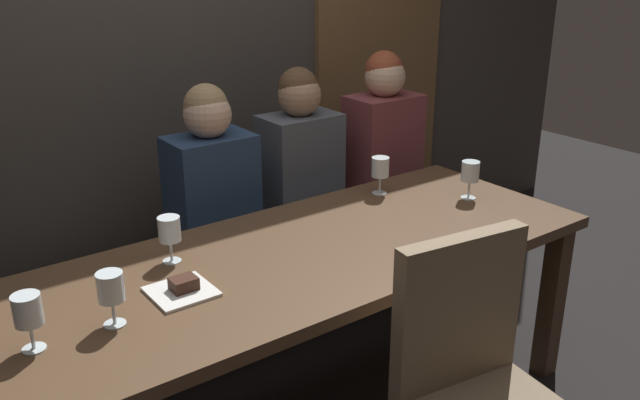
{
  "coord_description": "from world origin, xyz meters",
  "views": [
    {
      "loc": [
        -1.25,
        -1.77,
        1.76
      ],
      "look_at": [
        0.19,
        0.16,
        0.84
      ],
      "focal_mm": 37.79,
      "sensor_mm": 36.0,
      "label": 1
    }
  ],
  "objects_px": {
    "diner_redhead": "(212,179)",
    "wine_glass_near_right": "(28,312)",
    "wine_glass_far_left": "(169,231)",
    "wine_glass_center_back": "(380,168)",
    "diner_bearded": "(300,156)",
    "wine_glass_end_left": "(111,288)",
    "dessert_plate": "(182,289)",
    "chair_near_side": "(478,381)",
    "diner_far_end": "(383,138)",
    "wine_glass_center_front": "(470,173)",
    "banquette_bench": "(217,300)",
    "dining_table": "(304,273)"
  },
  "relations": [
    {
      "from": "wine_glass_far_left",
      "to": "wine_glass_near_right",
      "type": "height_order",
      "value": "same"
    },
    {
      "from": "wine_glass_center_front",
      "to": "dessert_plate",
      "type": "distance_m",
      "value": 1.36
    },
    {
      "from": "diner_redhead",
      "to": "wine_glass_near_right",
      "type": "xyz_separation_m",
      "value": [
        -0.94,
        -0.76,
        0.04
      ]
    },
    {
      "from": "diner_bearded",
      "to": "wine_glass_center_front",
      "type": "relative_size",
      "value": 4.81
    },
    {
      "from": "chair_near_side",
      "to": "diner_far_end",
      "type": "relative_size",
      "value": 1.19
    },
    {
      "from": "diner_redhead",
      "to": "wine_glass_center_front",
      "type": "height_order",
      "value": "diner_redhead"
    },
    {
      "from": "banquette_bench",
      "to": "wine_glass_near_right",
      "type": "relative_size",
      "value": 15.24
    },
    {
      "from": "diner_far_end",
      "to": "dessert_plate",
      "type": "bearing_deg",
      "value": -154.16
    },
    {
      "from": "banquette_bench",
      "to": "wine_glass_center_front",
      "type": "distance_m",
      "value": 1.27
    },
    {
      "from": "banquette_bench",
      "to": "diner_redhead",
      "type": "xyz_separation_m",
      "value": [
        0.0,
        -0.01,
        0.59
      ]
    },
    {
      "from": "banquette_bench",
      "to": "dessert_plate",
      "type": "xyz_separation_m",
      "value": [
        -0.48,
        -0.72,
        0.53
      ]
    },
    {
      "from": "dining_table",
      "to": "wine_glass_center_back",
      "type": "bearing_deg",
      "value": 25.11
    },
    {
      "from": "dining_table",
      "to": "wine_glass_far_left",
      "type": "height_order",
      "value": "wine_glass_far_left"
    },
    {
      "from": "dining_table",
      "to": "wine_glass_end_left",
      "type": "distance_m",
      "value": 0.75
    },
    {
      "from": "diner_redhead",
      "to": "wine_glass_center_back",
      "type": "bearing_deg",
      "value": -33.79
    },
    {
      "from": "wine_glass_far_left",
      "to": "dessert_plate",
      "type": "xyz_separation_m",
      "value": [
        -0.07,
        -0.22,
        -0.1
      ]
    },
    {
      "from": "wine_glass_near_right",
      "to": "diner_bearded",
      "type": "bearing_deg",
      "value": 29.16
    },
    {
      "from": "chair_near_side",
      "to": "wine_glass_center_front",
      "type": "height_order",
      "value": "chair_near_side"
    },
    {
      "from": "diner_redhead",
      "to": "wine_glass_center_back",
      "type": "relative_size",
      "value": 4.74
    },
    {
      "from": "wine_glass_center_back",
      "to": "wine_glass_near_right",
      "type": "height_order",
      "value": "same"
    },
    {
      "from": "diner_bearded",
      "to": "wine_glass_near_right",
      "type": "height_order",
      "value": "diner_bearded"
    },
    {
      "from": "wine_glass_center_back",
      "to": "wine_glass_center_front",
      "type": "bearing_deg",
      "value": -45.56
    },
    {
      "from": "wine_glass_center_back",
      "to": "wine_glass_near_right",
      "type": "xyz_separation_m",
      "value": [
        -1.55,
        -0.36,
        -0.0
      ]
    },
    {
      "from": "chair_near_side",
      "to": "wine_glass_center_back",
      "type": "height_order",
      "value": "chair_near_side"
    },
    {
      "from": "wine_glass_end_left",
      "to": "wine_glass_near_right",
      "type": "distance_m",
      "value": 0.22
    },
    {
      "from": "chair_near_side",
      "to": "wine_glass_end_left",
      "type": "xyz_separation_m",
      "value": [
        -0.83,
        0.64,
        0.3
      ]
    },
    {
      "from": "wine_glass_far_left",
      "to": "wine_glass_center_front",
      "type": "height_order",
      "value": "same"
    },
    {
      "from": "dining_table",
      "to": "wine_glass_end_left",
      "type": "relative_size",
      "value": 13.41
    },
    {
      "from": "diner_redhead",
      "to": "wine_glass_far_left",
      "type": "xyz_separation_m",
      "value": [
        -0.42,
        -0.49,
        0.04
      ]
    },
    {
      "from": "dessert_plate",
      "to": "chair_near_side",
      "type": "bearing_deg",
      "value": -49.51
    },
    {
      "from": "diner_bearded",
      "to": "wine_glass_center_front",
      "type": "xyz_separation_m",
      "value": [
        0.38,
        -0.72,
        0.03
      ]
    },
    {
      "from": "dining_table",
      "to": "diner_bearded",
      "type": "height_order",
      "value": "diner_bearded"
    },
    {
      "from": "wine_glass_center_front",
      "to": "dessert_plate",
      "type": "relative_size",
      "value": 0.86
    },
    {
      "from": "wine_glass_center_back",
      "to": "diner_far_end",
      "type": "bearing_deg",
      "value": 47.12
    },
    {
      "from": "banquette_bench",
      "to": "chair_near_side",
      "type": "distance_m",
      "value": 1.46
    },
    {
      "from": "chair_near_side",
      "to": "diner_far_end",
      "type": "bearing_deg",
      "value": 58.42
    },
    {
      "from": "wine_glass_near_right",
      "to": "wine_glass_center_front",
      "type": "bearing_deg",
      "value": 2.69
    },
    {
      "from": "wine_glass_end_left",
      "to": "wine_glass_far_left",
      "type": "distance_m",
      "value": 0.42
    },
    {
      "from": "diner_bearded",
      "to": "wine_glass_center_front",
      "type": "height_order",
      "value": "diner_bearded"
    },
    {
      "from": "chair_near_side",
      "to": "wine_glass_end_left",
      "type": "bearing_deg",
      "value": 142.45
    },
    {
      "from": "wine_glass_near_right",
      "to": "diner_far_end",
      "type": "bearing_deg",
      "value": 21.51
    },
    {
      "from": "diner_bearded",
      "to": "banquette_bench",
      "type": "bearing_deg",
      "value": -176.77
    },
    {
      "from": "wine_glass_near_right",
      "to": "dessert_plate",
      "type": "bearing_deg",
      "value": 6.15
    },
    {
      "from": "diner_bearded",
      "to": "wine_glass_far_left",
      "type": "height_order",
      "value": "diner_bearded"
    },
    {
      "from": "chair_near_side",
      "to": "wine_glass_far_left",
      "type": "height_order",
      "value": "chair_near_side"
    },
    {
      "from": "diner_far_end",
      "to": "wine_glass_end_left",
      "type": "height_order",
      "value": "diner_far_end"
    },
    {
      "from": "wine_glass_far_left",
      "to": "banquette_bench",
      "type": "bearing_deg",
      "value": 50.34
    },
    {
      "from": "dining_table",
      "to": "wine_glass_near_right",
      "type": "relative_size",
      "value": 13.41
    },
    {
      "from": "dining_table",
      "to": "wine_glass_center_front",
      "type": "height_order",
      "value": "wine_glass_center_front"
    },
    {
      "from": "wine_glass_far_left",
      "to": "wine_glass_near_right",
      "type": "bearing_deg",
      "value": -152.62
    }
  ]
}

